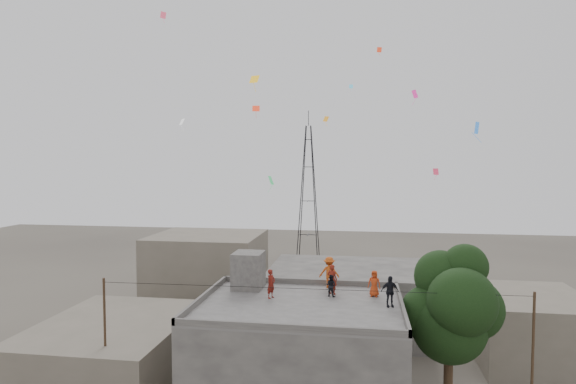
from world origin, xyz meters
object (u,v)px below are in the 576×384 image
object	(u,v)px
tree	(453,307)
transmission_tower	(308,194)
person_red_adult	(332,279)
stair_head_box	(248,270)
person_dark_adult	(390,291)

from	to	relation	value
tree	transmission_tower	world-z (taller)	transmission_tower
transmission_tower	person_red_adult	distance (m)	38.39
stair_head_box	person_red_adult	size ratio (longest dim) A/B	1.27
person_red_adult	tree	bearing A→B (deg)	-167.42
transmission_tower	person_dark_adult	bearing A→B (deg)	-78.14
tree	person_red_adult	size ratio (longest dim) A/B	5.76
tree	person_dark_adult	world-z (taller)	tree
tree	person_red_adult	xyz separation A→B (m)	(-5.90, 1.46, 0.79)
transmission_tower	person_red_adult	bearing A→B (deg)	-81.79
tree	transmission_tower	bearing A→B (deg)	106.09
person_red_adult	transmission_tower	bearing A→B (deg)	-55.27
transmission_tower	stair_head_box	bearing A→B (deg)	-88.77
person_red_adult	person_dark_adult	size ratio (longest dim) A/B	1.05
person_dark_adult	person_red_adult	bearing A→B (deg)	132.86
transmission_tower	tree	bearing A→B (deg)	-73.91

